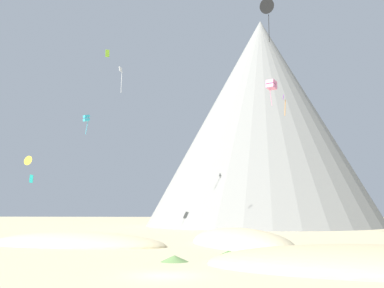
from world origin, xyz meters
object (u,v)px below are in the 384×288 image
at_px(rock_massif, 263,129).
at_px(kite_white_high, 121,73).
at_px(kite_black_high, 267,7).
at_px(kite_teal_low, 31,179).
at_px(kite_violet_mid, 284,100).
at_px(kite_lime_high, 107,53).
at_px(kite_gold_low, 29,161).
at_px(bush_near_left, 229,254).
at_px(bush_scatter_east, 174,258).
at_px(kite_cyan_mid, 86,118).
at_px(kite_pink_mid, 271,85).

bearing_deg(rock_massif, kite_white_high, -127.39).
bearing_deg(rock_massif, kite_black_high, -92.56).
xyz_separation_m(kite_teal_low, kite_violet_mid, (37.06, 4.00, 11.85)).
xyz_separation_m(kite_teal_low, kite_lime_high, (8.59, 8.65, 21.36)).
bearing_deg(kite_teal_low, kite_violet_mid, 57.06).
xyz_separation_m(rock_massif, kite_gold_low, (-39.82, -50.86, -12.47)).
bearing_deg(kite_teal_low, kite_black_high, 28.37).
relative_size(bush_near_left, kite_lime_high, 2.28).
distance_m(kite_white_high, kite_violet_mid, 33.81).
bearing_deg(kite_violet_mid, rock_massif, -127.86).
relative_size(bush_scatter_east, kite_lime_high, 1.99).
relative_size(bush_scatter_east, bush_near_left, 0.87).
relative_size(kite_white_high, kite_black_high, 0.94).
xyz_separation_m(kite_white_high, kite_black_high, (25.30, -33.39, -1.68)).
height_order(kite_cyan_mid, kite_gold_low, kite_cyan_mid).
bearing_deg(kite_teal_low, rock_massif, 107.88).
xyz_separation_m(bush_scatter_east, kite_violet_mid, (12.58, 31.22, 20.31)).
height_order(kite_gold_low, kite_lime_high, kite_lime_high).
bearing_deg(kite_gold_low, kite_teal_low, 135.06).
xyz_separation_m(kite_gold_low, kite_lime_high, (11.60, 2.85, 18.17)).
bearing_deg(rock_massif, kite_gold_low, -128.06).
relative_size(kite_cyan_mid, kite_white_high, 0.75).
bearing_deg(kite_black_high, kite_violet_mid, -73.90).
relative_size(kite_gold_low, kite_violet_mid, 0.52).
distance_m(rock_massif, kite_black_high, 70.78).
bearing_deg(kite_gold_low, kite_white_high, -112.14).
relative_size(bush_scatter_east, kite_cyan_mid, 0.65).
bearing_deg(bush_scatter_east, kite_violet_mid, 68.05).
bearing_deg(kite_black_high, kite_white_high, -26.05).
bearing_deg(kite_teal_low, bush_near_left, 12.08).
relative_size(rock_massif, kite_cyan_mid, 21.65).
height_order(kite_lime_high, kite_black_high, kite_lime_high).
bearing_deg(kite_white_high, kite_pink_mid, -48.37).
height_order(bush_scatter_east, kite_violet_mid, kite_violet_mid).
bearing_deg(kite_gold_low, kite_pink_mid, -155.84).
relative_size(rock_massif, kite_teal_low, 64.81).
bearing_deg(kite_lime_high, kite_black_high, 155.85).
xyz_separation_m(kite_cyan_mid, kite_teal_low, (-1.96, -19.47, -12.41)).
height_order(bush_near_left, kite_pink_mid, kite_pink_mid).
height_order(rock_massif, kite_teal_low, rock_massif).
distance_m(kite_cyan_mid, kite_white_high, 10.63).
relative_size(kite_cyan_mid, kite_black_high, 0.70).
distance_m(kite_cyan_mid, kite_pink_mid, 35.17).
relative_size(bush_scatter_east, kite_violet_mid, 0.75).
bearing_deg(kite_black_high, bush_near_left, 90.64).
height_order(kite_teal_low, kite_violet_mid, kite_violet_mid).
bearing_deg(kite_gold_low, kite_cyan_mid, -92.25).
relative_size(kite_cyan_mid, kite_lime_high, 3.05).
height_order(kite_black_high, kite_violet_mid, kite_black_high).
bearing_deg(kite_teal_low, kite_pink_mid, 66.83).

